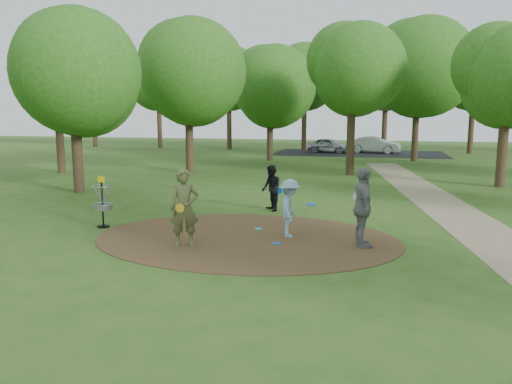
# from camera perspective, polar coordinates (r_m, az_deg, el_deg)

# --- Properties ---
(ground) EXTENTS (100.00, 100.00, 0.00)m
(ground) POSITION_cam_1_polar(r_m,az_deg,el_deg) (13.71, -1.18, -5.32)
(ground) COLOR #2D5119
(ground) RESTS_ON ground
(dirt_clearing) EXTENTS (8.40, 8.40, 0.02)m
(dirt_clearing) POSITION_cam_1_polar(r_m,az_deg,el_deg) (13.71, -1.18, -5.28)
(dirt_clearing) COLOR #47301C
(dirt_clearing) RESTS_ON ground
(footpath) EXTENTS (7.55, 39.89, 0.01)m
(footpath) POSITION_cam_1_polar(r_m,az_deg,el_deg) (15.54, 24.83, -4.42)
(footpath) COLOR #8C7A5B
(footpath) RESTS_ON ground
(parking_lot) EXTENTS (14.00, 8.00, 0.01)m
(parking_lot) POSITION_cam_1_polar(r_m,az_deg,el_deg) (43.00, 11.72, 4.36)
(parking_lot) COLOR black
(parking_lot) RESTS_ON ground
(player_observer_with_disc) EXTENTS (0.85, 0.71, 2.00)m
(player_observer_with_disc) POSITION_cam_1_polar(r_m,az_deg,el_deg) (12.84, -8.19, -1.82)
(player_observer_with_disc) COLOR brown
(player_observer_with_disc) RESTS_ON ground
(player_throwing_with_disc) EXTENTS (1.10, 1.12, 1.62)m
(player_throwing_with_disc) POSITION_cam_1_polar(r_m,az_deg,el_deg) (13.70, 3.87, -1.88)
(player_throwing_with_disc) COLOR #8BB7CF
(player_throwing_with_disc) RESTS_ON ground
(player_walking_with_disc) EXTENTS (0.92, 0.98, 1.60)m
(player_walking_with_disc) POSITION_cam_1_polar(r_m,az_deg,el_deg) (17.35, 1.76, 0.44)
(player_walking_with_disc) COLOR black
(player_walking_with_disc) RESTS_ON ground
(player_waiting_with_disc) EXTENTS (0.79, 1.29, 2.06)m
(player_waiting_with_disc) POSITION_cam_1_polar(r_m,az_deg,el_deg) (12.87, 12.12, -1.79)
(player_waiting_with_disc) COLOR gray
(player_waiting_with_disc) RESTS_ON ground
(disc_ground_cyan) EXTENTS (0.22, 0.22, 0.02)m
(disc_ground_cyan) POSITION_cam_1_polar(r_m,az_deg,el_deg) (14.69, 0.28, -4.22)
(disc_ground_cyan) COLOR #1BB5DE
(disc_ground_cyan) RESTS_ON dirt_clearing
(disc_ground_blue) EXTENTS (0.22, 0.22, 0.02)m
(disc_ground_blue) POSITION_cam_1_polar(r_m,az_deg,el_deg) (13.09, 2.41, -5.89)
(disc_ground_blue) COLOR blue
(disc_ground_blue) RESTS_ON dirt_clearing
(car_left) EXTENTS (3.98, 2.54, 1.26)m
(car_left) POSITION_cam_1_polar(r_m,az_deg,el_deg) (43.09, 8.38, 5.30)
(car_left) COLOR #9FA1A7
(car_left) RESTS_ON ground
(car_right) EXTENTS (4.47, 2.24, 1.41)m
(car_right) POSITION_cam_1_polar(r_m,az_deg,el_deg) (43.33, 13.39, 5.27)
(car_right) COLOR #B7BAC0
(car_right) RESTS_ON ground
(disc_golf_basket) EXTENTS (0.63, 0.63, 1.54)m
(disc_golf_basket) POSITION_cam_1_polar(r_m,az_deg,el_deg) (15.53, -17.17, -0.71)
(disc_golf_basket) COLOR black
(disc_golf_basket) RESTS_ON ground
(tree_ring) EXTENTS (36.85, 46.17, 9.66)m
(tree_ring) POSITION_cam_1_polar(r_m,az_deg,el_deg) (22.14, 9.09, 13.80)
(tree_ring) COLOR #332316
(tree_ring) RESTS_ON ground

